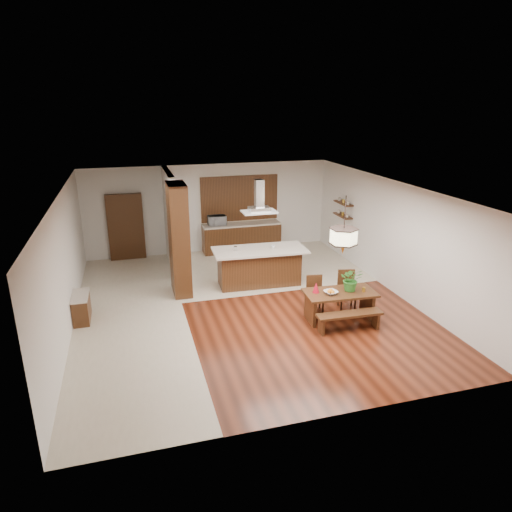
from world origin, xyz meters
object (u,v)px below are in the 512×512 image
object	(u,v)px
dining_bench	(349,322)
fruit_bowl	(331,292)
kitchen_island	(259,266)
microwave	(217,220)
pendant_lantern	(344,225)
foliage_plant	(351,279)
dining_table	(340,299)
hallway_console	(81,308)
island_cup	(273,247)
dining_chair_right	(347,290)
range_hood	(259,196)
dining_chair_left	(315,294)

from	to	relation	value
dining_bench	fruit_bowl	bearing A→B (deg)	112.32
kitchen_island	microwave	world-z (taller)	microwave
fruit_bowl	kitchen_island	distance (m)	2.74
pendant_lantern	foliage_plant	distance (m)	1.32
dining_table	hallway_console	bearing A→B (deg)	164.88
island_cup	dining_chair_right	bearing A→B (deg)	-57.59
kitchen_island	dining_chair_right	bearing A→B (deg)	-48.80
dining_chair_right	range_hood	distance (m)	3.29
island_cup	microwave	world-z (taller)	microwave
foliage_plant	fruit_bowl	size ratio (longest dim) A/B	1.87
dining_table	dining_chair_left	distance (m)	0.64
dining_chair_right	fruit_bowl	world-z (taller)	dining_chair_right
foliage_plant	range_hood	bearing A→B (deg)	119.94
pendant_lantern	range_hood	size ratio (longest dim) A/B	1.46
dining_chair_right	foliage_plant	size ratio (longest dim) A/B	1.69
pendant_lantern	microwave	size ratio (longest dim) A/B	2.29
island_cup	dining_chair_left	bearing A→B (deg)	-76.95
foliage_plant	fruit_bowl	world-z (taller)	foliage_plant
hallway_console	fruit_bowl	xyz separation A→B (m)	(5.47, -1.60, 0.40)
dining_bench	kitchen_island	world-z (taller)	kitchen_island
hallway_console	range_hood	xyz separation A→B (m)	(4.53, 0.98, 2.15)
foliage_plant	island_cup	world-z (taller)	foliage_plant
foliage_plant	range_hood	xyz separation A→B (m)	(-1.45, 2.53, 1.51)
dining_bench	hallway_console	bearing A→B (deg)	159.46
hallway_console	microwave	size ratio (longest dim) A/B	1.54
hallway_console	kitchen_island	world-z (taller)	kitchen_island
pendant_lantern	island_cup	size ratio (longest dim) A/B	12.08
dining_table	dining_chair_right	size ratio (longest dim) A/B	1.78
dining_bench	dining_chair_right	xyz separation A→B (m)	(0.47, 1.05, 0.26)
kitchen_island	island_cup	bearing A→B (deg)	-8.13
island_cup	microwave	size ratio (longest dim) A/B	0.19
dining_table	fruit_bowl	bearing A→B (deg)	-168.59
island_cup	microwave	distance (m)	3.27
dining_bench	kitchen_island	distance (m)	3.33
dining_table	foliage_plant	world-z (taller)	foliage_plant
pendant_lantern	fruit_bowl	size ratio (longest dim) A/B	4.41
pendant_lantern	island_cup	distance (m)	2.84
foliage_plant	microwave	distance (m)	5.94
dining_table	dining_bench	distance (m)	0.65
dining_chair_left	island_cup	distance (m)	2.08
dining_chair_left	kitchen_island	distance (m)	2.16
hallway_console	range_hood	distance (m)	5.11
kitchen_island	range_hood	xyz separation A→B (m)	(-0.00, 0.00, 1.93)
kitchen_island	fruit_bowl	bearing A→B (deg)	-67.18
dining_bench	island_cup	world-z (taller)	island_cup
pendant_lantern	kitchen_island	xyz separation A→B (m)	(-1.19, 2.52, -1.71)
dining_chair_left	foliage_plant	bearing A→B (deg)	-29.32
kitchen_island	dining_chair_left	bearing A→B (deg)	-65.04
island_cup	fruit_bowl	bearing A→B (deg)	-77.19
fruit_bowl	range_hood	size ratio (longest dim) A/B	0.33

